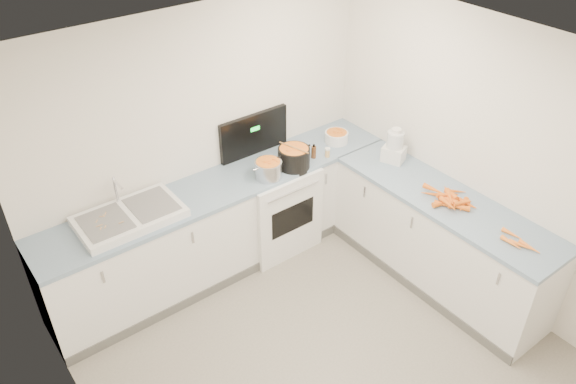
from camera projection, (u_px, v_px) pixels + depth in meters
floor at (341, 372)px, 4.55m from camera, size 3.50×4.00×0.00m
ceiling at (365, 86)px, 3.13m from camera, size 3.50×4.00×0.00m
wall_back at (203, 141)px, 5.15m from camera, size 3.50×0.00×2.50m
wall_right at (504, 172)px, 4.72m from camera, size 0.00×4.00×2.50m
counter_back at (225, 224)px, 5.40m from camera, size 3.50×0.62×0.94m
counter_right at (439, 239)px, 5.21m from camera, size 0.62×2.20×0.94m
stove at (272, 204)px, 5.66m from camera, size 0.76×0.65×1.36m
sink at (130, 216)px, 4.66m from camera, size 0.86×0.52×0.31m
steel_pot at (268, 170)px, 5.18m from camera, size 0.30×0.30×0.19m
black_pot at (294, 159)px, 5.32m from camera, size 0.35×0.35×0.22m
wooden_spoon at (294, 148)px, 5.25m from camera, size 0.10×0.33×0.01m
mixing_bowl at (336, 137)px, 5.73m from camera, size 0.31×0.31×0.11m
extract_bottle at (314, 152)px, 5.47m from camera, size 0.05×0.05×0.12m
spice_jar at (327, 153)px, 5.50m from camera, size 0.05×0.05×0.08m
food_processor at (394, 147)px, 5.38m from camera, size 0.24×0.26×0.35m
carrot_pile at (450, 200)px, 4.85m from camera, size 0.42×0.48×0.10m
peeled_carrots at (518, 242)px, 4.41m from camera, size 0.15×0.36×0.04m
peelings at (105, 223)px, 4.53m from camera, size 0.23×0.25×0.01m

